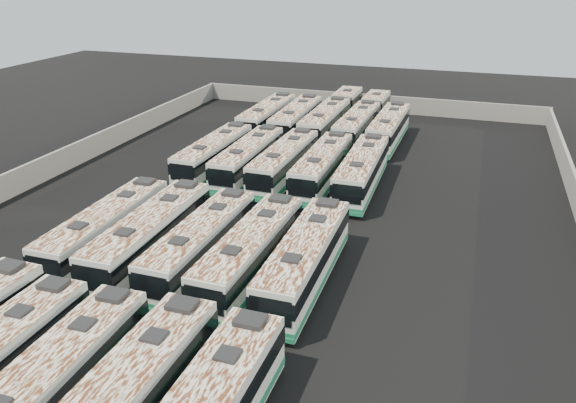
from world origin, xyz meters
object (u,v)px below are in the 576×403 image
Objects in this scene: bus_back_left at (296,120)px; bus_midback_right at (322,167)px; bus_back_center at (333,115)px; bus_back_far_right at (389,129)px; bus_back_right at (364,119)px; bus_midfront_center at (201,243)px; bus_midback_left at (248,158)px; bus_midfront_right at (251,252)px; bus_midfront_left at (151,235)px; bus_front_center at (49,388)px; bus_back_far_left at (267,118)px; bus_midback_center at (284,162)px; bus_midfront_far_left at (106,229)px; bus_midback_far_right at (362,171)px; bus_midfront_far_right at (305,260)px; bus_midback_far_left at (214,154)px.

bus_midback_right is at bearing -64.55° from bus_back_left.
bus_back_center is 1.58× the size of bus_back_far_right.
bus_midback_right is 17.07m from bus_back_right.
bus_midfront_center is 0.99× the size of bus_midback_left.
bus_midfront_left is at bearing -178.66° from bus_midfront_right.
bus_midfront_left is 34.39m from bus_back_right.
bus_back_far_left is at bearing 97.47° from bus_front_center.
bus_back_center is (0.02, 17.22, 0.05)m from bus_midback_center.
bus_midback_far_right reaches higher than bus_midfront_far_left.
bus_midback_right reaches higher than bus_front_center.
bus_midback_center is 0.98× the size of bus_back_far_left.
bus_back_far_right is (3.37, -3.22, 0.03)m from bus_back_right.
bus_midback_center is (-3.55, 16.57, -0.01)m from bus_midfront_right.
bus_midfront_right reaches higher than bus_front_center.
bus_midback_left is (-3.46, 30.33, 0.02)m from bus_front_center.
bus_back_right is at bearing 76.77° from bus_midfront_left.
bus_midfront_far_left is at bearing -106.21° from bus_back_right.
bus_back_right is at bearing 16.86° from bus_back_far_left.
bus_midback_center is (-7.01, 16.37, -0.03)m from bus_midfront_far_right.
bus_midback_far_right is (7.00, 16.35, 0.06)m from bus_midfront_center.
bus_midback_far_left is at bearing -105.29° from bus_back_left.
bus_back_center is at bearing 90.87° from bus_midback_center.
bus_midback_far_left is 0.62× the size of bus_back_center.
bus_back_center is at bearing 82.87° from bus_midfront_left.
bus_midback_right is (7.03, 16.57, -0.06)m from bus_midfront_left.
bus_midback_far_right is at bearing -89.23° from bus_back_far_right.
bus_back_center is (3.47, 17.26, 0.05)m from bus_midback_left.
bus_midfront_left reaches higher than bus_midback_left.
bus_midfront_center is at bearing -102.13° from bus_midback_right.
bus_midfront_far_left is 3.36m from bus_midfront_left.
bus_midback_far_right is (10.50, -0.04, 0.04)m from bus_midback_left.
bus_back_left reaches higher than bus_back_right.
bus_back_right is 4.66m from bus_back_far_right.
bus_midfront_far_left is 30.55m from bus_back_far_left.
bus_front_center is at bearing -83.98° from bus_midback_left.
bus_back_center is (-3.53, 33.79, 0.04)m from bus_midfront_right.
bus_back_right is (3.62, 33.47, 0.01)m from bus_midfront_center.
bus_midback_center is 1.01× the size of bus_midback_right.
bus_back_far_right reaches higher than bus_midback_left.
bus_midfront_left reaches higher than bus_midfront_far_right.
bus_midfront_right is (10.41, 0.08, 0.01)m from bus_midfront_far_left.
bus_midfront_far_left is at bearing -122.18° from bus_midback_right.
bus_front_center is at bearing -80.98° from bus_back_far_left.
bus_back_left reaches higher than bus_midback_far_right.
bus_midfront_right is 1.01× the size of bus_midback_center.
bus_midback_center is 3.53m from bus_midback_right.
bus_front_center is 0.98× the size of bus_back_far_right.
bus_midback_right is 3.53m from bus_midback_far_right.
bus_back_center reaches higher than bus_midfront_right.
bus_midfront_left is at bearing -83.52° from bus_back_far_left.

